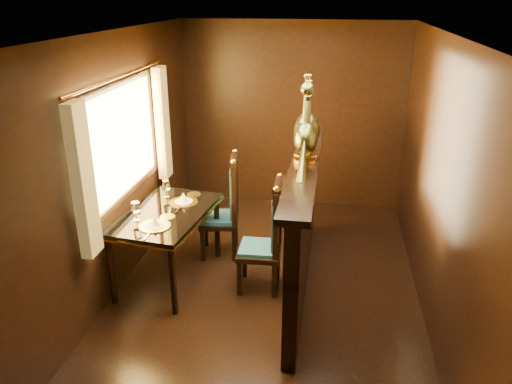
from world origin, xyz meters
The scene contains 8 objects.
ground centered at (0.00, 0.00, 0.00)m, with size 5.00×5.00×0.00m, color black.
room_shell centered at (-0.09, 0.02, 1.58)m, with size 3.04×5.04×2.52m.
partition centered at (0.32, 0.30, 0.71)m, with size 0.26×2.70×1.36m.
dining_table centered at (-1.05, 0.23, 0.69)m, with size 0.94×1.38×0.96m.
chair_left centered at (0.01, 0.20, 0.62)m, with size 0.43×0.48×1.19m.
chair_right centered at (-0.54, 0.85, 0.63)m, with size 0.49×0.51×1.21m.
peacock_left centered at (0.33, 0.23, 1.72)m, with size 0.23×0.61×0.73m, color #194B30, non-canonical shape.
peacock_right centered at (0.33, 0.39, 1.76)m, with size 0.26×0.68×0.81m, color #194B30, non-canonical shape.
Camera 1 is at (0.57, -4.16, 2.82)m, focal length 35.00 mm.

